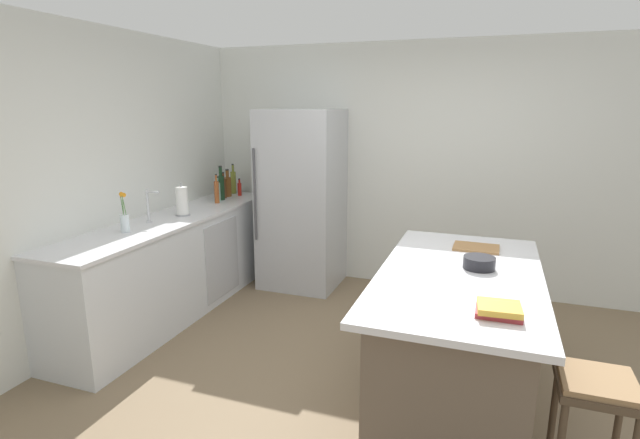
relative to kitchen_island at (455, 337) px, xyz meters
name	(u,v)px	position (x,y,z in m)	size (l,w,h in m)	color
ground_plane	(370,393)	(-0.54, -0.11, -0.46)	(7.20, 7.20, 0.00)	#7A664C
wall_rear	(424,168)	(-0.54, 2.14, 0.84)	(6.00, 0.10, 2.60)	silver
wall_left	(77,189)	(-2.99, -0.11, 0.84)	(0.10, 6.00, 2.60)	silver
counter_run_left	(176,265)	(-2.64, 0.61, 0.01)	(0.63, 2.79, 0.94)	silver
kitchen_island	(455,337)	(0.00, 0.00, 0.00)	(1.00, 1.92, 0.92)	brown
refrigerator	(302,199)	(-1.79, 1.73, 0.49)	(0.81, 0.77, 1.92)	#B7BABF
bar_stool	(595,402)	(0.70, -0.65, 0.10)	(0.36, 0.36, 0.69)	#473828
sink_faucet	(149,205)	(-2.69, 0.36, 0.63)	(0.15, 0.05, 0.30)	silver
flower_vase	(124,219)	(-2.66, 0.02, 0.59)	(0.07, 0.07, 0.33)	silver
paper_towel_roll	(182,201)	(-2.59, 0.71, 0.61)	(0.14, 0.14, 0.31)	gray
olive_oil_bottle	(233,182)	(-2.72, 1.89, 0.61)	(0.06, 0.06, 0.35)	olive
hot_sauce_bottle	(240,189)	(-2.58, 1.80, 0.56)	(0.04, 0.04, 0.20)	red
whiskey_bottle	(228,186)	(-2.68, 1.71, 0.60)	(0.08, 0.08, 0.31)	brown
syrup_bottle	(223,188)	(-2.68, 1.60, 0.59)	(0.07, 0.07, 0.29)	#5B3319
wine_bottle	(221,186)	(-2.65, 1.50, 0.63)	(0.07, 0.07, 0.37)	#19381E
gin_bottle	(217,191)	(-2.64, 1.41, 0.59)	(0.07, 0.07, 0.27)	#8CB79E
vinegar_bottle	(217,192)	(-2.60, 1.33, 0.60)	(0.05, 0.05, 0.31)	#994C23
cookbook_stack	(499,310)	(0.23, -0.60, 0.48)	(0.23, 0.20, 0.06)	#A83338
mixing_bowl	(479,263)	(0.11, 0.13, 0.49)	(0.21, 0.21, 0.08)	black
cutting_board	(476,248)	(0.07, 0.59, 0.46)	(0.33, 0.24, 0.02)	#9E7042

